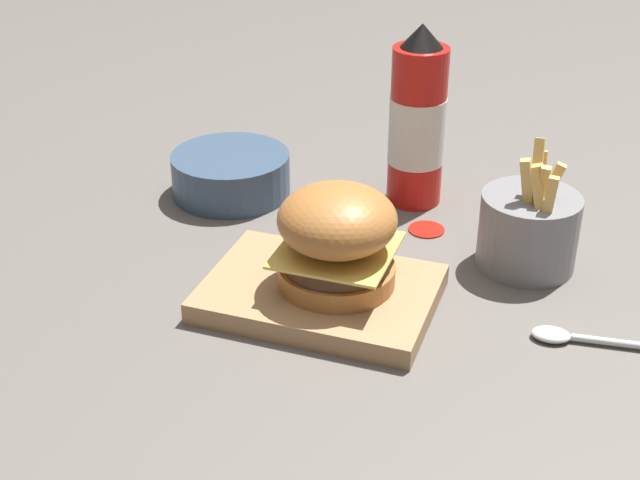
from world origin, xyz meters
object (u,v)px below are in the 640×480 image
Objects in this scene: burger at (337,237)px; fries_basket at (529,229)px; ketchup_bottle at (417,123)px; side_bowl at (231,173)px; serving_board at (320,294)px; spoon at (585,339)px.

fries_basket is (-0.17, -0.14, -0.03)m from burger.
ketchup_bottle is 1.51× the size of side_bowl.
serving_board is 0.07m from burger.
serving_board reaches higher than spoon.
ketchup_bottle is at bearing -93.76° from burger.
fries_basket is 0.98× the size of side_bowl.
fries_basket is at bearing 171.55° from side_bowl.
burger reaches higher than side_bowl.
fries_basket is 0.15m from spoon.
spoon is (-0.24, -0.01, -0.07)m from burger.
side_bowl is (0.19, -0.20, 0.02)m from serving_board.
burger is 0.22m from fries_basket.
fries_basket is 0.87× the size of spoon.
burger reaches higher than spoon.
fries_basket is (-0.18, -0.14, 0.03)m from serving_board.
side_bowl reaches higher than serving_board.
side_bowl is at bearing -43.52° from burger.
ketchup_bottle is (-0.03, -0.26, 0.09)m from serving_board.
spoon is (-0.07, 0.13, -0.04)m from fries_basket.
ketchup_bottle reaches higher than spoon.
serving_board is at bearing 38.27° from fries_basket.
ketchup_bottle is at bearing -96.90° from serving_board.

